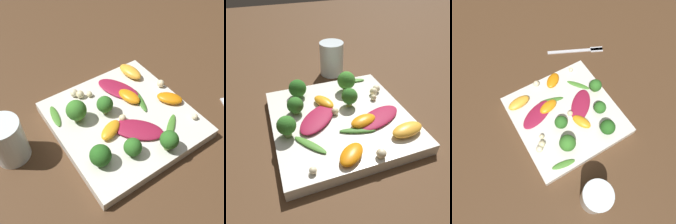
# 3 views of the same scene
# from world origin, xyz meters

# --- Properties ---
(ground_plane) EXTENTS (2.40, 2.40, 0.00)m
(ground_plane) POSITION_xyz_m (0.00, 0.00, 0.00)
(ground_plane) COLOR #4C331E
(plate) EXTENTS (0.28, 0.28, 0.03)m
(plate) POSITION_xyz_m (0.00, 0.00, 0.01)
(plate) COLOR silver
(plate) RESTS_ON ground_plane
(drinking_glass) EXTENTS (0.07, 0.07, 0.09)m
(drinking_glass) POSITION_xyz_m (0.23, -0.06, 0.05)
(drinking_glass) COLOR silver
(drinking_glass) RESTS_ON ground_plane
(radicchio_leaf_0) EXTENTS (0.09, 0.12, 0.01)m
(radicchio_leaf_0) POSITION_xyz_m (-0.04, -0.07, 0.03)
(radicchio_leaf_0) COLOR maroon
(radicchio_leaf_0) RESTS_ON plate
(radicchio_leaf_1) EXTENTS (0.11, 0.11, 0.01)m
(radicchio_leaf_1) POSITION_xyz_m (0.00, 0.05, 0.03)
(radicchio_leaf_1) COLOR maroon
(radicchio_leaf_1) RESTS_ON plate
(orange_segment_0) EXTENTS (0.06, 0.05, 0.02)m
(orange_segment_0) POSITION_xyz_m (0.05, 0.02, 0.03)
(orange_segment_0) COLOR orange
(orange_segment_0) RESTS_ON plate
(orange_segment_1) EXTENTS (0.04, 0.06, 0.02)m
(orange_segment_1) POSITION_xyz_m (-0.04, -0.03, 0.03)
(orange_segment_1) COLOR orange
(orange_segment_1) RESTS_ON plate
(orange_segment_2) EXTENTS (0.06, 0.07, 0.02)m
(orange_segment_2) POSITION_xyz_m (-0.11, 0.02, 0.03)
(orange_segment_2) COLOR orange
(orange_segment_2) RESTS_ON plate
(orange_segment_3) EXTENTS (0.04, 0.07, 0.02)m
(orange_segment_3) POSITION_xyz_m (-0.09, -0.10, 0.04)
(orange_segment_3) COLOR #FCAD33
(orange_segment_3) RESTS_ON plate
(broccoli_floret_0) EXTENTS (0.04, 0.04, 0.04)m
(broccoli_floret_0) POSITION_xyz_m (-0.02, 0.11, 0.05)
(broccoli_floret_0) COLOR #84AD5B
(broccoli_floret_0) RESTS_ON plate
(broccoli_floret_1) EXTENTS (0.04, 0.04, 0.05)m
(broccoli_floret_1) POSITION_xyz_m (0.09, -0.05, 0.05)
(broccoli_floret_1) COLOR #7A9E51
(broccoli_floret_1) RESTS_ON plate
(broccoli_floret_2) EXTENTS (0.04, 0.04, 0.04)m
(broccoli_floret_2) POSITION_xyz_m (0.10, 0.07, 0.05)
(broccoli_floret_2) COLOR #7A9E51
(broccoli_floret_2) RESTS_ON plate
(broccoli_floret_3) EXTENTS (0.04, 0.04, 0.04)m
(broccoli_floret_3) POSITION_xyz_m (0.03, -0.03, 0.05)
(broccoli_floret_3) COLOR #7A9E51
(broccoli_floret_3) RESTS_ON plate
(broccoli_floret_4) EXTENTS (0.04, 0.04, 0.04)m
(broccoli_floret_4) POSITION_xyz_m (0.04, 0.09, 0.05)
(broccoli_floret_4) COLOR #84AD5B
(broccoli_floret_4) RESTS_ON plate
(arugula_sprig_0) EXTENTS (0.03, 0.06, 0.01)m
(arugula_sprig_0) POSITION_xyz_m (0.12, -0.08, 0.03)
(arugula_sprig_0) COLOR #47842D
(arugula_sprig_0) RESTS_ON plate
(arugula_sprig_1) EXTENTS (0.03, 0.07, 0.01)m
(arugula_sprig_1) POSITION_xyz_m (-0.06, -0.01, 0.03)
(arugula_sprig_1) COLOR #3D7528
(arugula_sprig_1) RESTS_ON plate
(arugula_sprig_2) EXTENTS (0.07, 0.06, 0.01)m
(arugula_sprig_2) POSITION_xyz_m (-0.06, 0.08, 0.03)
(arugula_sprig_2) COLOR #47842D
(arugula_sprig_2) RESTS_ON plate
(macadamia_nut_0) EXTENTS (0.01, 0.01, 0.01)m
(macadamia_nut_0) POSITION_xyz_m (0.03, -0.09, 0.03)
(macadamia_nut_0) COLOR beige
(macadamia_nut_0) RESTS_ON plate
(macadamia_nut_1) EXTENTS (0.01, 0.01, 0.01)m
(macadamia_nut_1) POSITION_xyz_m (-0.12, 0.09, 0.03)
(macadamia_nut_1) COLOR beige
(macadamia_nut_1) RESTS_ON plate
(macadamia_nut_2) EXTENTS (0.02, 0.02, 0.02)m
(macadamia_nut_2) POSITION_xyz_m (0.06, -0.11, 0.03)
(macadamia_nut_2) COLOR beige
(macadamia_nut_2) RESTS_ON plate
(macadamia_nut_3) EXTENTS (0.02, 0.02, 0.02)m
(macadamia_nut_3) POSITION_xyz_m (-0.13, -0.03, 0.03)
(macadamia_nut_3) COLOR beige
(macadamia_nut_3) RESTS_ON plate
(macadamia_nut_4) EXTENTS (0.02, 0.02, 0.02)m
(macadamia_nut_4) POSITION_xyz_m (0.01, 0.01, 0.03)
(macadamia_nut_4) COLOR beige
(macadamia_nut_4) RESTS_ON plate
(macadamia_nut_5) EXTENTS (0.02, 0.02, 0.02)m
(macadamia_nut_5) POSITION_xyz_m (0.05, -0.10, 0.03)
(macadamia_nut_5) COLOR beige
(macadamia_nut_5) RESTS_ON plate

